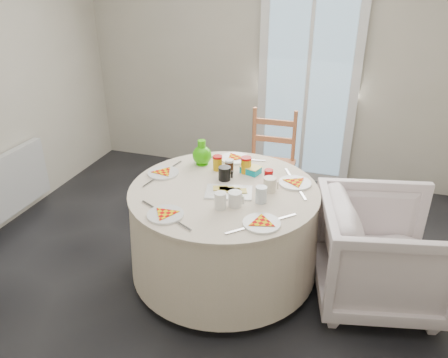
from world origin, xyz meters
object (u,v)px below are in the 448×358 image
(table, at_px, (224,230))
(armchair, at_px, (382,251))
(radiator, at_px, (5,187))
(green_pitcher, at_px, (202,147))
(wooden_chair, at_px, (269,167))

(table, height_order, armchair, armchair)
(radiator, height_order, green_pitcher, green_pitcher)
(wooden_chair, height_order, armchair, wooden_chair)
(armchair, bearing_deg, wooden_chair, 34.41)
(table, bearing_deg, armchair, 3.35)
(radiator, distance_m, wooden_chair, 2.35)
(radiator, distance_m, green_pitcher, 1.84)
(radiator, xyz_separation_m, green_pitcher, (1.75, 0.28, 0.49))
(radiator, bearing_deg, green_pitcher, 9.14)
(armchair, bearing_deg, table, 80.65)
(table, distance_m, wooden_chair, 0.99)
(green_pitcher, bearing_deg, radiator, -167.07)
(radiator, height_order, armchair, armchair)
(wooden_chair, height_order, green_pitcher, green_pitcher)
(armchair, bearing_deg, radiator, 77.33)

